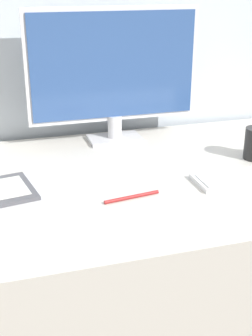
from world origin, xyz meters
TOP-DOWN VIEW (x-y plane):
  - desk at (0.00, 0.13)m, footprint 1.55×0.80m
  - monitor at (0.03, 0.43)m, footprint 0.56×0.11m
  - keyboard at (0.29, 0.02)m, footprint 0.28×0.11m
  - ereader at (-0.34, 0.09)m, footprint 0.16×0.19m
  - pen at (-0.04, -0.01)m, footprint 0.15×0.03m

SIDE VIEW (x-z plane):
  - desk at x=0.00m, z-range 0.00..0.73m
  - pen at x=-0.04m, z-range 0.73..0.74m
  - keyboard at x=0.29m, z-range 0.73..0.74m
  - ereader at x=-0.34m, z-range 0.74..0.75m
  - monitor at x=0.03m, z-range 0.74..1.17m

